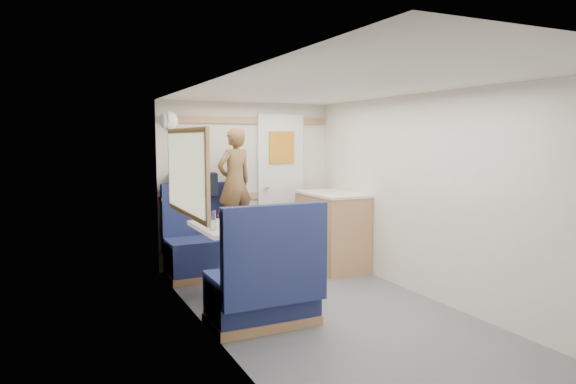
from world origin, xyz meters
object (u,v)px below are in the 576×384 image
dinette_table (230,241)px  tumbler_left (213,225)px  bread_loaf (239,215)px  beer_glass (244,220)px  bench_near (265,291)px  cheese_block (238,225)px  tray (253,225)px  orange_fruit (249,221)px  salt_grinder (233,221)px  person (235,182)px  wine_glass (221,214)px  duffel_bag (193,184)px  galley_counter (332,230)px  tumbler_mid (213,216)px  tumbler_right (244,219)px  bench_far (206,250)px  dome_light (168,121)px  pepper_grinder (241,220)px

dinette_table → tumbler_left: 0.35m
bread_loaf → beer_glass: bearing=-101.0°
bench_near → tumbler_left: bearing=107.9°
cheese_block → bread_loaf: bread_loaf is taller
dinette_table → bread_loaf: bearing=55.6°
tray → bread_loaf: bearing=91.6°
tray → orange_fruit: (-0.05, -0.02, 0.04)m
salt_grinder → tumbler_left: bearing=-148.8°
person → wine_glass: bearing=46.8°
person → cheese_block: bearing=55.5°
bench_near → person: 1.92m
dinette_table → duffel_bag: duffel_bag is taller
orange_fruit → beer_glass: bearing=111.7°
galley_counter → person: size_ratio=0.74×
tumbler_mid → tumbler_right: size_ratio=0.96×
dinette_table → duffel_bag: bearing=93.1°
beer_glass → salt_grinder: bearing=161.2°
dinette_table → person: bearing=67.6°
salt_grinder → bench_far: bearing=91.4°
bench_near → bench_far: bearing=90.0°
cheese_block → tumbler_right: 0.24m
tray → salt_grinder: salt_grinder is taller
dinette_table → galley_counter: galley_counter is taller
salt_grinder → tray: bearing=-26.1°
dome_light → wine_glass: 1.31m
bench_near → tumbler_left: bench_near is taller
tumbler_right → salt_grinder: bearing=173.2°
pepper_grinder → duffel_bag: bearing=99.1°
cheese_block → salt_grinder: bearing=85.1°
tray → tumbler_mid: size_ratio=3.11×
duffel_bag → pepper_grinder: (0.18, -1.11, -0.26)m
salt_grinder → tumbler_right: bearing=-6.8°
duffel_bag → galley_counter: bearing=-8.6°
dome_light → tumbler_left: (0.16, -1.02, -0.98)m
cheese_block → wine_glass: 0.22m
salt_grinder → bread_loaf: bread_loaf is taller
dinette_table → tumbler_right: tumbler_right is taller
bench_far → tray: bench_far is taller
tray → beer_glass: size_ratio=3.10×
cheese_block → tumbler_left: tumbler_left is taller
bench_far → tumbler_right: 1.02m
bread_loaf → cheese_block: bearing=-110.1°
dinette_table → bread_loaf: bread_loaf is taller
galley_counter → cheese_block: (-1.46, -0.77, 0.29)m
bench_far → beer_glass: size_ratio=9.62×
dome_light → galley_counter: bearing=-9.2°
dinette_table → orange_fruit: orange_fruit is taller
galley_counter → duffel_bag: bearing=159.5°
galley_counter → wine_glass: (-1.57, -0.61, 0.38)m
tray → salt_grinder: (-0.17, 0.09, 0.04)m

